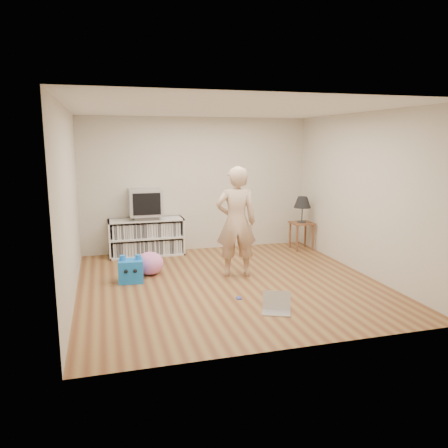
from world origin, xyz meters
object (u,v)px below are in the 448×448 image
object	(u,v)px
media_unit	(147,237)
dvd_deck	(146,217)
person	(236,222)
side_table	(302,229)
crt_tv	(145,202)
laptop	(277,306)
table_lamp	(302,203)
plush_blue	(131,271)
plush_pink	(150,263)

from	to	relation	value
media_unit	dvd_deck	distance (m)	0.39
person	side_table	bearing A→B (deg)	-133.97
media_unit	dvd_deck	size ratio (longest dim) A/B	3.11
crt_tv	laptop	size ratio (longest dim) A/B	1.38
media_unit	person	xyz separation A→B (m)	(1.25, -1.72, 0.53)
table_lamp	plush_blue	bearing A→B (deg)	-160.91
table_lamp	laptop	bearing A→B (deg)	-120.75
plush_blue	plush_pink	distance (m)	0.45
person	plush_blue	distance (m)	1.80
media_unit	dvd_deck	world-z (taller)	dvd_deck
side_table	plush_pink	bearing A→B (deg)	-164.18
media_unit	plush_pink	bearing A→B (deg)	-93.60
plush_blue	plush_pink	bearing A→B (deg)	49.29
person	plush_pink	distance (m)	1.57
person	plush_pink	world-z (taller)	person
crt_tv	plush_blue	world-z (taller)	crt_tv
table_lamp	crt_tv	bearing A→B (deg)	173.11
plush_blue	plush_pink	size ratio (longest dim) A/B	0.97
side_table	plush_blue	xyz separation A→B (m)	(-3.44, -1.19, -0.23)
dvd_deck	laptop	world-z (taller)	dvd_deck
side_table	dvd_deck	bearing A→B (deg)	173.05
side_table	person	bearing A→B (deg)	-143.26
dvd_deck	crt_tv	size ratio (longest dim) A/B	0.75
side_table	plush_pink	distance (m)	3.25
dvd_deck	side_table	xyz separation A→B (m)	(3.04, -0.37, -0.32)
person	plush_pink	xyz separation A→B (m)	(-1.33, 0.45, -0.70)
media_unit	plush_pink	world-z (taller)	media_unit
person	plush_pink	size ratio (longest dim) A/B	4.00
side_table	person	distance (m)	2.28
plush_blue	table_lamp	bearing A→B (deg)	24.80
media_unit	side_table	size ratio (longest dim) A/B	2.55
side_table	crt_tv	bearing A→B (deg)	173.11
side_table	plush_blue	world-z (taller)	side_table
plush_blue	media_unit	bearing A→B (deg)	81.36
media_unit	dvd_deck	xyz separation A→B (m)	(0.00, -0.02, 0.39)
table_lamp	person	size ratio (longest dim) A/B	0.29
media_unit	person	bearing A→B (deg)	-53.98
crt_tv	plush_blue	xyz separation A→B (m)	(-0.40, -1.56, -0.84)
dvd_deck	side_table	distance (m)	3.07
dvd_deck	table_lamp	size ratio (longest dim) A/B	0.87
media_unit	laptop	xyz separation A→B (m)	(1.31, -3.29, -0.28)
table_lamp	media_unit	bearing A→B (deg)	172.76
table_lamp	side_table	bearing A→B (deg)	0.00
media_unit	dvd_deck	bearing A→B (deg)	-90.00
laptop	dvd_deck	bearing A→B (deg)	134.73
crt_tv	side_table	world-z (taller)	crt_tv
table_lamp	plush_pink	size ratio (longest dim) A/B	1.17
person	plush_blue	world-z (taller)	person
side_table	table_lamp	distance (m)	0.53
plush_blue	plush_pink	xyz separation A→B (m)	(0.32, 0.31, 0.01)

